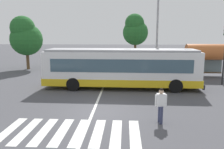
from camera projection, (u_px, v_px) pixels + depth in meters
ground_plane at (100, 112)px, 12.52m from camera, size 160.00×160.00×0.00m
city_transit_bus at (121, 68)px, 17.74m from camera, size 12.04×2.76×3.06m
pedestrian_crossing_street at (161, 103)px, 10.79m from camera, size 0.58×0.41×1.72m
parked_car_silver at (68, 64)px, 26.75m from camera, size 2.33×4.68×1.35m
parked_car_red at (92, 64)px, 26.42m from camera, size 1.96×4.55×1.35m
parked_car_champagne at (113, 64)px, 26.05m from camera, size 1.96×4.54×1.35m
parked_car_charcoal at (138, 65)px, 25.58m from camera, size 2.33×4.68×1.35m
parked_car_black at (161, 64)px, 26.18m from camera, size 2.18×4.63×1.35m
parked_car_white at (187, 65)px, 25.25m from camera, size 2.25×4.66×1.35m
bus_stop_shelter at (206, 53)px, 22.16m from camera, size 3.94×1.54×3.25m
twin_arm_street_lamp at (158, 18)px, 22.89m from camera, size 5.18×0.32×9.36m
background_tree_left at (25, 36)px, 26.96m from camera, size 3.78×3.78×6.29m
background_tree_right at (135, 30)px, 32.60m from camera, size 3.62×3.62×7.03m
crosswalk_painted_stripes at (71, 132)px, 9.96m from camera, size 6.01×2.88×0.01m
lane_center_line at (98, 101)px, 14.51m from camera, size 0.16×24.00×0.01m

